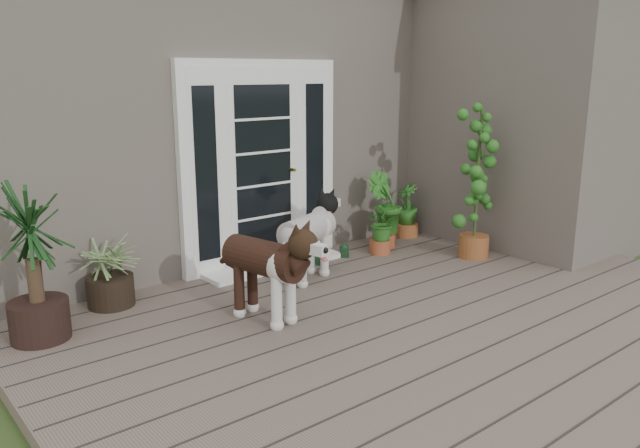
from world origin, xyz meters
TOP-DOWN VIEW (x-y plane):
  - deck at (0.00, 0.40)m, footprint 6.20×4.60m
  - house_main at (0.00, 4.65)m, footprint 7.40×4.00m
  - house_wing at (2.90, 1.50)m, footprint 1.60×2.40m
  - door_unit at (-0.20, 2.60)m, footprint 1.90×0.14m
  - door_step at (-0.20, 2.40)m, footprint 1.60×0.40m
  - brindle_dog at (-1.09, 1.26)m, footprint 0.59×1.01m
  - white_dog at (-0.18, 1.85)m, footprint 0.98×0.68m
  - spider_plant at (-1.97, 2.40)m, footprint 0.76×0.76m
  - yucca at (-2.67, 2.05)m, footprint 1.00×1.00m
  - herb_a at (1.03, 2.06)m, footprint 0.51×0.51m
  - herb_b at (1.27, 2.23)m, footprint 0.63×0.63m
  - herb_c at (1.84, 2.40)m, footprint 0.39×0.39m
  - sapling at (1.75, 1.29)m, footprint 0.69×0.69m
  - clog_left at (0.18, 2.26)m, footprint 0.29×0.36m
  - clog_right at (0.68, 2.27)m, footprint 0.29×0.31m

SIDE VIEW (x-z plane):
  - deck at x=0.00m, z-range 0.00..0.12m
  - door_step at x=-0.20m, z-range 0.12..0.17m
  - clog_right at x=0.68m, z-range 0.12..0.21m
  - clog_left at x=0.18m, z-range 0.12..0.22m
  - herb_a at x=1.03m, z-range 0.12..0.60m
  - herb_c at x=1.84m, z-range 0.12..0.64m
  - herb_b at x=1.27m, z-range 0.12..0.79m
  - spider_plant at x=-1.97m, z-range 0.12..0.85m
  - white_dog at x=-0.18m, z-range 0.12..0.87m
  - brindle_dog at x=-1.09m, z-range 0.12..0.91m
  - yucca at x=-2.67m, z-range 0.12..1.35m
  - sapling at x=1.75m, z-range 0.12..1.89m
  - door_unit at x=-0.20m, z-range 0.12..2.27m
  - house_main at x=0.00m, z-range 0.00..3.10m
  - house_wing at x=2.90m, z-range 0.00..3.10m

